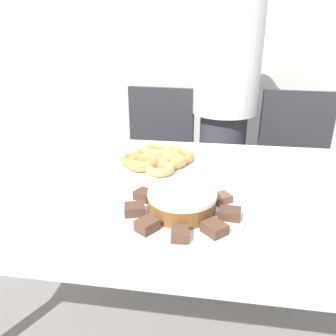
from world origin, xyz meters
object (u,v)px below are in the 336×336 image
office_chair_left (155,173)px  frosted_cake (182,202)px  plate_cake (182,213)px  office_chair_right (292,181)px  person_standing (225,105)px  plate_donuts (158,163)px

office_chair_left → frosted_cake: 1.08m
office_chair_left → frosted_cake: (0.27, -0.99, 0.35)m
office_chair_left → plate_cake: 1.07m
office_chair_left → office_chair_right: 0.78m
office_chair_left → person_standing: bearing=22.9°
person_standing → office_chair_left: 0.56m
plate_cake → plate_donuts: size_ratio=1.00×
person_standing → plate_donuts: person_standing is taller
plate_cake → frosted_cake: (-0.00, 0.00, 0.03)m
person_standing → office_chair_right: (0.40, -0.11, -0.39)m
person_standing → plate_donuts: size_ratio=4.75×
office_chair_left → plate_cake: bearing=-68.3°
office_chair_left → plate_donuts: office_chair_left is taller
frosted_cake → office_chair_left: bearing=105.2°
plate_cake → plate_donuts: 0.37m
frosted_cake → plate_donuts: bearing=110.1°
person_standing → office_chair_right: bearing=-16.0°
plate_donuts → frosted_cake: (0.13, -0.35, 0.03)m
plate_cake → frosted_cake: size_ratio=1.84×
plate_cake → plate_donuts: (-0.13, 0.35, 0.00)m
plate_cake → frosted_cake: frosted_cake is taller
person_standing → office_chair_right: size_ratio=1.73×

